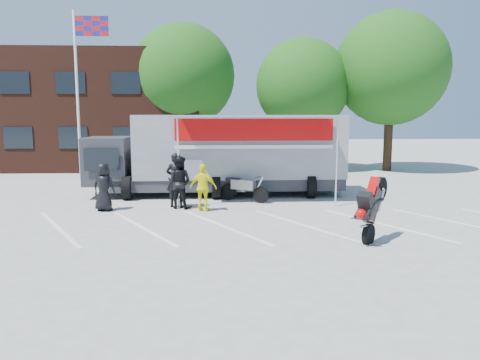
{
  "coord_description": "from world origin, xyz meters",
  "views": [
    {
      "loc": [
        0.05,
        -12.48,
        3.26
      ],
      "look_at": [
        0.71,
        1.56,
        1.3
      ],
      "focal_mm": 35.0,
      "sensor_mm": 36.0,
      "label": 1
    }
  ],
  "objects": [
    {
      "name": "transporter_truck",
      "position": [
        0.43,
        6.58,
        0.0
      ],
      "size": [
        10.29,
        5.03,
        3.26
      ],
      "primitive_type": null,
      "rotation": [
        0.0,
        0.0,
        0.01
      ],
      "color": "#95969D",
      "rests_on": "ground"
    },
    {
      "name": "spectator_leather_b",
      "position": [
        -1.45,
        3.98,
        0.97
      ],
      "size": [
        0.78,
        0.58,
        1.95
      ],
      "primitive_type": "imported",
      "rotation": [
        0.0,
        0.0,
        2.98
      ],
      "color": "black",
      "rests_on": "ground"
    },
    {
      "name": "spectator_hivis",
      "position": [
        -0.46,
        3.24,
        0.81
      ],
      "size": [
        1.02,
        0.65,
        1.62
      ],
      "primitive_type": "imported",
      "rotation": [
        0.0,
        0.0,
        2.85
      ],
      "color": "#FFFB0D",
      "rests_on": "ground"
    },
    {
      "name": "tree_left",
      "position": [
        -2.0,
        16.0,
        5.57
      ],
      "size": [
        6.12,
        6.12,
        8.64
      ],
      "color": "#382314",
      "rests_on": "ground"
    },
    {
      "name": "tree_mid",
      "position": [
        5.0,
        15.0,
        4.94
      ],
      "size": [
        5.44,
        5.44,
        7.68
      ],
      "color": "#382314",
      "rests_on": "ground"
    },
    {
      "name": "flagpole",
      "position": [
        -6.24,
        10.0,
        5.05
      ],
      "size": [
        1.61,
        0.12,
        8.0
      ],
      "color": "white",
      "rests_on": "ground"
    },
    {
      "name": "parked_motorcycle",
      "position": [
        1.03,
        4.98,
        0.0
      ],
      "size": [
        2.11,
        1.61,
        1.07
      ],
      "primitive_type": null,
      "rotation": [
        0.0,
        0.0,
        1.05
      ],
      "color": "#A6A6AB",
      "rests_on": "ground"
    },
    {
      "name": "ground",
      "position": [
        0.0,
        0.0,
        0.0
      ],
      "size": [
        100.0,
        100.0,
        0.0
      ],
      "primitive_type": "plane",
      "color": "#ADADA7",
      "rests_on": "ground"
    },
    {
      "name": "tree_right",
      "position": [
        10.0,
        14.5,
        5.88
      ],
      "size": [
        6.46,
        6.46,
        9.12
      ],
      "color": "#382314",
      "rests_on": "ground"
    },
    {
      "name": "spectator_leather_a",
      "position": [
        -3.85,
        3.45,
        0.83
      ],
      "size": [
        0.93,
        0.74,
        1.65
      ],
      "primitive_type": "imported",
      "rotation": [
        0.0,
        0.0,
        2.83
      ],
      "color": "black",
      "rests_on": "ground"
    },
    {
      "name": "stunt_bike_rider",
      "position": [
        4.24,
        -0.61,
        0.0
      ],
      "size": [
        1.59,
        1.68,
        1.85
      ],
      "primitive_type": null,
      "rotation": [
        0.0,
        0.0,
        -0.71
      ],
      "color": "black",
      "rests_on": "ground"
    },
    {
      "name": "parking_bay_lines",
      "position": [
        0.0,
        1.0,
        0.01
      ],
      "size": [
        18.09,
        13.33,
        0.01
      ],
      "primitive_type": "cube",
      "rotation": [
        0.0,
        0.0,
        0.52
      ],
      "color": "white",
      "rests_on": "ground"
    },
    {
      "name": "spectator_leather_c",
      "position": [
        -1.31,
        3.79,
        0.92
      ],
      "size": [
        1.08,
        0.97,
        1.84
      ],
      "primitive_type": "imported",
      "rotation": [
        0.0,
        0.0,
        2.78
      ],
      "color": "black",
      "rests_on": "ground"
    },
    {
      "name": "office_building",
      "position": [
        -10.0,
        18.0,
        3.5
      ],
      "size": [
        18.0,
        8.0,
        7.0
      ],
      "primitive_type": "cube",
      "color": "#421F15",
      "rests_on": "ground"
    }
  ]
}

